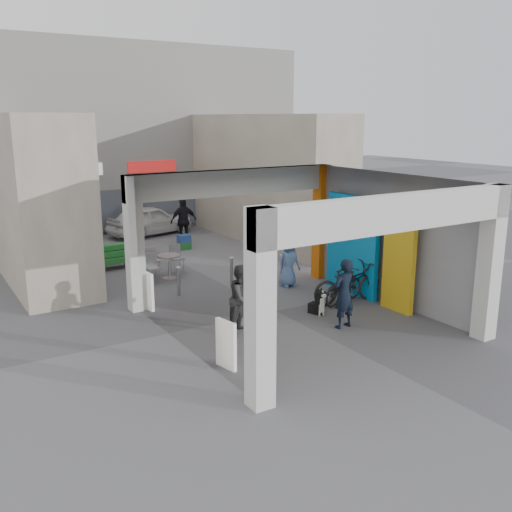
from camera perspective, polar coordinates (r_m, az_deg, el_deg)
ground at (r=14.85m, az=1.99°, el=-5.52°), size 90.00×90.00×0.00m
arcade_canopy at (r=13.91m, az=5.80°, el=2.92°), size 6.40×6.45×6.40m
far_building at (r=26.81m, az=-15.12°, el=11.34°), size 18.00×4.08×8.00m
plaza_bldg_left at (r=19.57m, az=-21.90°, el=5.72°), size 2.00×9.00×5.00m
plaza_bldg_right at (r=22.88m, az=0.98°, el=7.73°), size 2.00×9.00×5.00m
bollard_left at (r=16.10m, az=-7.73°, el=-2.56°), size 0.09×0.09×0.83m
bollard_center at (r=16.73m, az=-2.45°, el=-1.68°), size 0.09×0.09×0.90m
bollard_right at (r=17.39m, az=2.60°, el=-1.22°), size 0.09×0.09×0.83m
advert_board_near at (r=11.47m, az=-2.99°, el=-8.79°), size 0.19×0.55×1.00m
advert_board_far at (r=15.10m, az=-10.77°, el=-3.41°), size 0.15×0.56×1.00m
cafe_set at (r=18.11m, az=-9.38°, el=-1.09°), size 1.49×1.20×0.90m
produce_stand at (r=19.46m, az=-14.21°, el=-0.32°), size 1.19×0.64×0.78m
crate_stack at (r=21.78m, az=-7.20°, el=1.39°), size 0.46×0.37×0.56m
border_collie at (r=14.62m, az=6.27°, el=-4.75°), size 0.26×0.51×0.71m
man_with_dog at (r=13.64m, az=8.78°, el=-3.74°), size 0.66×0.47×1.68m
man_back_turned at (r=13.25m, az=-1.37°, el=-4.26°), size 0.98×0.90×1.61m
man_elderly at (r=16.84m, az=3.27°, el=-0.61°), size 0.73×0.49×1.46m
man_crates at (r=22.55m, az=-7.25°, el=3.50°), size 1.10×0.47×1.86m
bicycle_front at (r=15.54m, az=9.16°, el=-2.68°), size 2.17×0.99×1.10m
bicycle_rear at (r=15.49m, az=8.79°, el=-2.97°), size 1.68×0.86×0.97m
white_van at (r=24.69m, az=-10.56°, el=3.56°), size 3.96×2.31×1.27m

